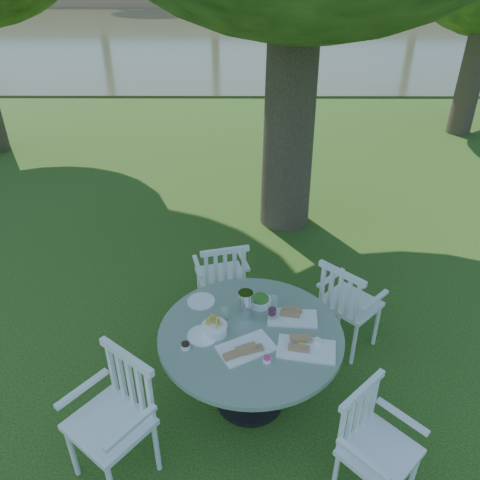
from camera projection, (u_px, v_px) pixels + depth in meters
name	position (u px, v px, depth m)	size (l,w,h in m)	color
ground	(240.00, 323.00, 4.67)	(140.00, 140.00, 0.00)	#18370B
table	(250.00, 346.00, 3.56)	(1.39, 1.39, 0.73)	black
chair_ne	(345.00, 302.00, 4.11)	(0.63, 0.63, 0.91)	white
chair_nw	(223.00, 276.00, 4.47)	(0.54, 0.52, 0.89)	white
chair_sw	(119.00, 408.00, 3.09)	(0.66, 0.66, 0.96)	white
chair_se	(369.00, 437.00, 2.97)	(0.60, 0.60, 0.87)	white
tableware	(249.00, 321.00, 3.52)	(1.13, 0.85, 0.23)	white
river	(243.00, 31.00, 24.44)	(100.00, 28.00, 0.12)	#383D24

